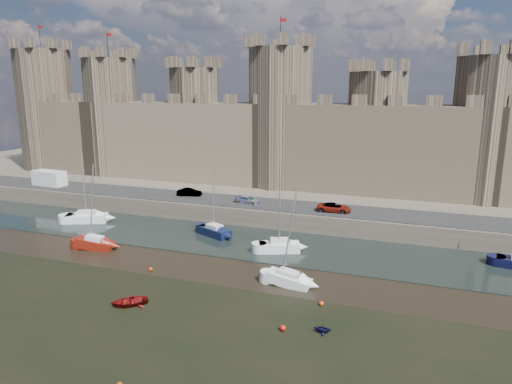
% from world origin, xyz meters
% --- Properties ---
extents(ground, '(160.00, 160.00, 0.00)m').
position_xyz_m(ground, '(0.00, 0.00, 0.00)').
color(ground, black).
rests_on(ground, ground).
extents(seaweed_patch, '(70.00, 34.00, 0.01)m').
position_xyz_m(seaweed_patch, '(0.00, -6.00, 0.01)').
color(seaweed_patch, black).
rests_on(seaweed_patch, ground).
extents(water_channel, '(160.00, 12.00, 0.08)m').
position_xyz_m(water_channel, '(0.00, 24.00, 0.04)').
color(water_channel, black).
rests_on(water_channel, ground).
extents(quay, '(160.00, 60.00, 2.50)m').
position_xyz_m(quay, '(0.00, 60.00, 1.25)').
color(quay, '#4C443A').
rests_on(quay, ground).
extents(road, '(160.00, 7.00, 0.10)m').
position_xyz_m(road, '(0.00, 34.00, 2.55)').
color(road, black).
rests_on(road, quay).
extents(castle, '(108.50, 11.00, 29.00)m').
position_xyz_m(castle, '(-0.64, 48.00, 11.67)').
color(castle, '#42382B').
rests_on(castle, quay).
extents(car_0, '(3.98, 2.58, 1.26)m').
position_xyz_m(car_0, '(-36.60, 34.37, 3.13)').
color(car_0, gray).
rests_on(car_0, quay).
extents(car_1, '(4.05, 2.26, 1.27)m').
position_xyz_m(car_1, '(-8.54, 34.66, 3.13)').
color(car_1, gray).
rests_on(car_1, quay).
extents(car_2, '(3.86, 1.95, 1.08)m').
position_xyz_m(car_2, '(1.69, 33.45, 3.04)').
color(car_2, gray).
rests_on(car_2, quay).
extents(car_3, '(4.65, 2.27, 1.27)m').
position_xyz_m(car_3, '(14.48, 32.96, 3.14)').
color(car_3, gray).
rests_on(car_3, quay).
extents(van, '(6.22, 2.97, 2.63)m').
position_xyz_m(van, '(-35.01, 33.50, 3.81)').
color(van, silver).
rests_on(van, quay).
extents(sailboat_0, '(6.17, 4.28, 10.75)m').
position_xyz_m(sailboat_0, '(-19.81, 24.29, 0.83)').
color(sailboat_0, white).
rests_on(sailboat_0, ground).
extents(sailboat_1, '(5.22, 3.75, 9.76)m').
position_xyz_m(sailboat_1, '(0.24, 24.84, 0.78)').
color(sailboat_1, black).
rests_on(sailboat_1, ground).
extents(sailboat_2, '(5.10, 3.47, 10.26)m').
position_xyz_m(sailboat_2, '(10.02, 21.98, 0.82)').
color(sailboat_2, white).
rests_on(sailboat_2, ground).
extents(sailboat_4, '(4.74, 2.54, 10.51)m').
position_xyz_m(sailboat_4, '(-11.30, 15.54, 0.77)').
color(sailboat_4, '#67150B').
rests_on(sailboat_4, ground).
extents(sailboat_5, '(4.57, 2.13, 9.56)m').
position_xyz_m(sailboat_5, '(13.57, 13.42, 0.70)').
color(sailboat_5, white).
rests_on(sailboat_5, ground).
extents(dinghy_4, '(4.03, 3.94, 0.68)m').
position_xyz_m(dinghy_4, '(1.26, 4.47, 0.34)').
color(dinghy_4, '#660B0B').
rests_on(dinghy_4, ground).
extents(dinghy_7, '(1.56, 1.40, 0.73)m').
position_xyz_m(dinghy_7, '(18.59, 5.65, 0.36)').
color(dinghy_7, black).
rests_on(dinghy_7, ground).
extents(buoy_1, '(0.42, 0.42, 0.42)m').
position_xyz_m(buoy_1, '(-1.26, 11.89, 0.21)').
color(buoy_1, red).
rests_on(buoy_1, ground).
extents(buoy_3, '(0.44, 0.44, 0.44)m').
position_xyz_m(buoy_3, '(17.54, 10.19, 0.22)').
color(buoy_3, red).
rests_on(buoy_3, ground).
extents(buoy_5, '(0.49, 0.49, 0.49)m').
position_xyz_m(buoy_5, '(15.50, 4.87, 0.25)').
color(buoy_5, red).
rests_on(buoy_5, ground).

